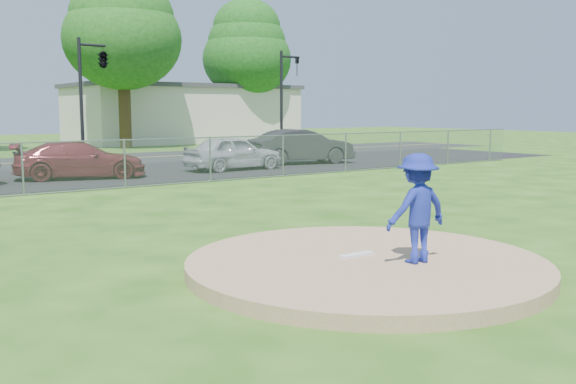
{
  "coord_description": "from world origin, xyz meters",
  "views": [
    {
      "loc": [
        -6.46,
        -6.94,
        2.42
      ],
      "look_at": [
        0.0,
        2.0,
        1.0
      ],
      "focal_mm": 40.0,
      "sensor_mm": 36.0,
      "label": 1
    }
  ],
  "objects_px": {
    "commercial_building": "(183,113)",
    "tree_right": "(122,25)",
    "parked_car_darkred": "(80,160)",
    "traffic_signal_right": "(285,92)",
    "traffic_signal_center": "(101,61)",
    "pitcher": "(417,208)",
    "parked_car_charcoal": "(301,146)",
    "parked_car_pearl": "(233,153)",
    "tree_far_right": "(247,48)"
  },
  "relations": [
    {
      "from": "traffic_signal_right",
      "to": "pitcher",
      "type": "relative_size",
      "value": 3.51
    },
    {
      "from": "commercial_building",
      "to": "pitcher",
      "type": "distance_m",
      "value": 41.63
    },
    {
      "from": "commercial_building",
      "to": "pitcher",
      "type": "relative_size",
      "value": 10.27
    },
    {
      "from": "traffic_signal_center",
      "to": "parked_car_charcoal",
      "type": "relative_size",
      "value": 1.19
    },
    {
      "from": "tree_right",
      "to": "traffic_signal_right",
      "type": "relative_size",
      "value": 2.08
    },
    {
      "from": "traffic_signal_center",
      "to": "pitcher",
      "type": "bearing_deg",
      "value": -98.89
    },
    {
      "from": "tree_right",
      "to": "traffic_signal_right",
      "type": "xyz_separation_m",
      "value": [
        5.24,
        -10.0,
        -4.29
      ]
    },
    {
      "from": "parked_car_darkred",
      "to": "parked_car_pearl",
      "type": "relative_size",
      "value": 1.11
    },
    {
      "from": "traffic_signal_right",
      "to": "parked_car_charcoal",
      "type": "relative_size",
      "value": 1.19
    },
    {
      "from": "traffic_signal_right",
      "to": "pitcher",
      "type": "height_order",
      "value": "traffic_signal_right"
    },
    {
      "from": "commercial_building",
      "to": "parked_car_pearl",
      "type": "height_order",
      "value": "commercial_building"
    },
    {
      "from": "tree_right",
      "to": "tree_far_right",
      "type": "height_order",
      "value": "tree_right"
    },
    {
      "from": "pitcher",
      "to": "parked_car_charcoal",
      "type": "relative_size",
      "value": 0.34
    },
    {
      "from": "tree_far_right",
      "to": "pitcher",
      "type": "height_order",
      "value": "tree_far_right"
    },
    {
      "from": "traffic_signal_center",
      "to": "parked_car_darkred",
      "type": "bearing_deg",
      "value": -116.51
    },
    {
      "from": "tree_far_right",
      "to": "pitcher",
      "type": "relative_size",
      "value": 6.72
    },
    {
      "from": "traffic_signal_center",
      "to": "traffic_signal_right",
      "type": "xyz_separation_m",
      "value": [
        10.27,
        0.0,
        -1.25
      ]
    },
    {
      "from": "pitcher",
      "to": "parked_car_darkred",
      "type": "xyz_separation_m",
      "value": [
        0.35,
        16.22,
        -0.34
      ]
    },
    {
      "from": "tree_far_right",
      "to": "parked_car_darkred",
      "type": "distance_m",
      "value": 28.02
    },
    {
      "from": "traffic_signal_right",
      "to": "traffic_signal_center",
      "type": "bearing_deg",
      "value": -180.0
    },
    {
      "from": "parked_car_charcoal",
      "to": "parked_car_darkred",
      "type": "bearing_deg",
      "value": 104.19
    },
    {
      "from": "commercial_building",
      "to": "parked_car_pearl",
      "type": "relative_size",
      "value": 4.05
    },
    {
      "from": "traffic_signal_center",
      "to": "tree_far_right",
      "type": "bearing_deg",
      "value": 39.04
    },
    {
      "from": "commercial_building",
      "to": "tree_right",
      "type": "height_order",
      "value": "tree_right"
    },
    {
      "from": "commercial_building",
      "to": "parked_car_darkred",
      "type": "bearing_deg",
      "value": -124.21
    },
    {
      "from": "tree_right",
      "to": "pitcher",
      "type": "distance_m",
      "value": 34.35
    },
    {
      "from": "pitcher",
      "to": "parked_car_pearl",
      "type": "relative_size",
      "value": 0.39
    },
    {
      "from": "tree_far_right",
      "to": "pitcher",
      "type": "distance_m",
      "value": 41.07
    },
    {
      "from": "traffic_signal_center",
      "to": "traffic_signal_right",
      "type": "relative_size",
      "value": 1.0
    },
    {
      "from": "commercial_building",
      "to": "parked_car_charcoal",
      "type": "relative_size",
      "value": 3.5
    },
    {
      "from": "traffic_signal_center",
      "to": "pitcher",
      "type": "distance_m",
      "value": 23.15
    },
    {
      "from": "tree_far_right",
      "to": "traffic_signal_right",
      "type": "distance_m",
      "value": 14.69
    },
    {
      "from": "tree_right",
      "to": "parked_car_darkred",
      "type": "distance_m",
      "value": 19.61
    },
    {
      "from": "parked_car_charcoal",
      "to": "commercial_building",
      "type": "bearing_deg",
      "value": -1.53
    },
    {
      "from": "parked_car_pearl",
      "to": "traffic_signal_right",
      "type": "bearing_deg",
      "value": -49.02
    },
    {
      "from": "commercial_building",
      "to": "tree_right",
      "type": "relative_size",
      "value": 1.41
    },
    {
      "from": "commercial_building",
      "to": "traffic_signal_right",
      "type": "relative_size",
      "value": 2.93
    },
    {
      "from": "tree_right",
      "to": "parked_car_pearl",
      "type": "distance_m",
      "value": 18.23
    },
    {
      "from": "commercial_building",
      "to": "tree_right",
      "type": "distance_m",
      "value": 10.73
    },
    {
      "from": "commercial_building",
      "to": "parked_car_darkred",
      "type": "relative_size",
      "value": 3.65
    },
    {
      "from": "traffic_signal_right",
      "to": "parked_car_charcoal",
      "type": "height_order",
      "value": "traffic_signal_right"
    },
    {
      "from": "tree_far_right",
      "to": "parked_car_pearl",
      "type": "distance_m",
      "value": 24.52
    },
    {
      "from": "commercial_building",
      "to": "parked_car_pearl",
      "type": "xyz_separation_m",
      "value": [
        -9.13,
        -22.72,
        -1.46
      ]
    },
    {
      "from": "tree_right",
      "to": "commercial_building",
      "type": "bearing_deg",
      "value": 40.6
    },
    {
      "from": "commercial_building",
      "to": "parked_car_darkred",
      "type": "xyz_separation_m",
      "value": [
        -15.21,
        -22.37,
        -1.5
      ]
    },
    {
      "from": "tree_right",
      "to": "tree_far_right",
      "type": "relative_size",
      "value": 1.08
    },
    {
      "from": "tree_far_right",
      "to": "tree_right",
      "type": "bearing_deg",
      "value": -164.74
    },
    {
      "from": "pitcher",
      "to": "parked_car_darkred",
      "type": "bearing_deg",
      "value": -85.93
    },
    {
      "from": "tree_far_right",
      "to": "parked_car_charcoal",
      "type": "bearing_deg",
      "value": -115.64
    },
    {
      "from": "commercial_building",
      "to": "tree_far_right",
      "type": "relative_size",
      "value": 1.53
    }
  ]
}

